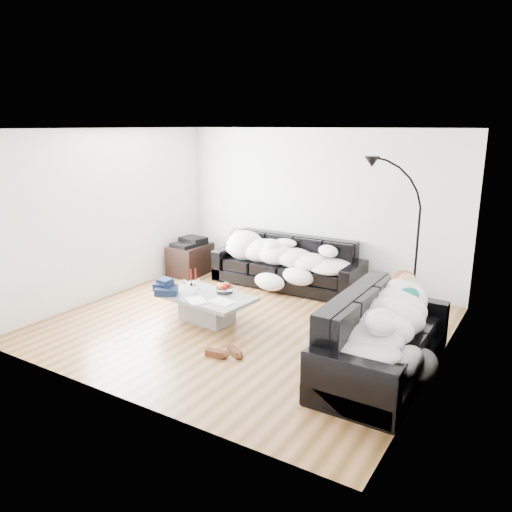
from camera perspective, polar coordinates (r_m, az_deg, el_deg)
The scene contains 24 objects.
ground at distance 6.90m, azimuth -1.32°, elevation -7.79°, with size 5.00×5.00×0.00m, color brown.
wall_back at distance 8.45m, azimuth 6.99°, elevation 5.50°, with size 5.00×0.02×2.60m, color silver.
wall_left at distance 8.12m, azimuth -16.39°, elevation 4.63°, with size 0.02×4.50×2.60m, color silver.
wall_right at distance 5.59m, azimuth 20.64°, elevation -0.14°, with size 0.02×4.50×2.60m, color silver.
ceiling at distance 6.37m, azimuth -1.46°, elevation 14.35°, with size 5.00×5.00×0.00m, color white.
sofa_back at distance 8.36m, azimuth 3.59°, elevation -0.76°, with size 2.52×0.87×0.82m, color black.
sofa_right at distance 5.64m, azimuth 14.42°, elevation -8.75°, with size 2.18×0.93×0.88m, color black.
sleeper_back at distance 8.26m, azimuth 3.45°, elevation 0.64°, with size 2.13×0.74×0.43m, color white, non-canonical shape.
sleeper_right at distance 5.56m, azimuth 14.56°, elevation -6.79°, with size 1.87×0.79×0.46m, color white, non-canonical shape.
teal_cushion at distance 6.17m, azimuth 15.97°, elevation -4.03°, with size 0.36×0.30×0.20m, color #0D5C4D.
coffee_table at distance 6.98m, azimuth -5.64°, elevation -5.94°, with size 1.29×0.75×0.38m, color #939699.
fruit_bowl at distance 6.96m, azimuth -3.63°, elevation -3.65°, with size 0.24×0.24×0.15m, color white.
wine_glass_a at distance 7.12m, azimuth -6.61°, elevation -3.28°, with size 0.06×0.06×0.15m, color white.
wine_glass_b at distance 7.12m, azimuth -8.12°, elevation -3.31°, with size 0.07×0.07×0.16m, color white.
wine_glass_c at distance 6.95m, azimuth -6.92°, elevation -3.59°, with size 0.08×0.08×0.19m, color white.
candle_left at distance 7.31m, azimuth -7.43°, elevation -2.45°, with size 0.04×0.04×0.24m, color maroon.
candle_right at distance 7.30m, azimuth -6.90°, elevation -2.43°, with size 0.05×0.05×0.25m, color maroon.
newspaper_a at distance 6.64m, azimuth -3.91°, elevation -5.19°, with size 0.32×0.25×0.01m, color silver.
newspaper_b at distance 6.71m, azimuth -6.83°, elevation -5.03°, with size 0.31×0.22×0.01m, color silver.
navy_jacket at distance 7.00m, azimuth -10.38°, elevation -3.01°, with size 0.32×0.27×0.16m, color black, non-canonical shape.
shoes at distance 6.00m, azimuth -3.64°, elevation -10.94°, with size 0.40×0.29×0.09m, color #472311, non-canonical shape.
av_cabinet at distance 9.16m, azimuth -7.51°, elevation -0.40°, with size 0.54×0.79×0.54m, color black.
stereo at distance 9.07m, azimuth -7.58°, elevation 1.65°, with size 0.44×0.34×0.13m, color black.
floor_lamp at distance 6.93m, azimuth 17.86°, elevation 0.21°, with size 0.72×0.29×1.98m, color black, non-canonical shape.
Camera 1 is at (3.48, -5.34, 2.65)m, focal length 35.00 mm.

